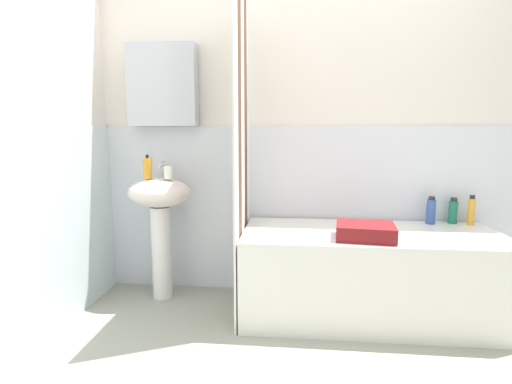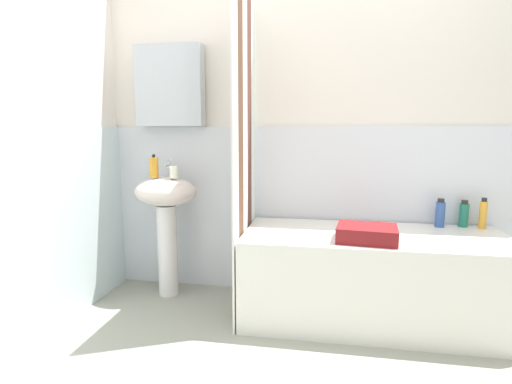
{
  "view_description": "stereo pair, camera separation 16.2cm",
  "coord_description": "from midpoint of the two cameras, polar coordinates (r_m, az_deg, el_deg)",
  "views": [
    {
      "loc": [
        -0.17,
        -1.54,
        1.17
      ],
      "look_at": [
        -0.39,
        0.69,
        0.82
      ],
      "focal_mm": 27.51,
      "sensor_mm": 36.0,
      "label": 1
    },
    {
      "loc": [
        -0.01,
        -1.52,
        1.17
      ],
      "look_at": [
        -0.39,
        0.69,
        0.82
      ],
      "focal_mm": 27.51,
      "sensor_mm": 36.0,
      "label": 2
    }
  ],
  "objects": [
    {
      "name": "wall_back_tiled",
      "position": [
        2.8,
        10.39,
        8.12
      ],
      "size": [
        3.6,
        0.18,
        2.4
      ],
      "color": "silver",
      "rests_on": "ground_plane"
    },
    {
      "name": "wall_left_tiled",
      "position": [
        2.39,
        -28.69,
        6.54
      ],
      "size": [
        0.07,
        1.81,
        2.4
      ],
      "color": "white",
      "rests_on": "ground_plane"
    },
    {
      "name": "sink",
      "position": [
        2.8,
        -11.34,
        -2.52
      ],
      "size": [
        0.44,
        0.34,
        0.85
      ],
      "color": "silver",
      "rests_on": "ground_plane"
    },
    {
      "name": "faucet",
      "position": [
        2.84,
        -10.92,
        3.51
      ],
      "size": [
        0.03,
        0.12,
        0.12
      ],
      "color": "silver",
      "rests_on": "sink"
    },
    {
      "name": "soap_dispenser",
      "position": [
        2.76,
        -12.98,
        3.52
      ],
      "size": [
        0.06,
        0.06,
        0.16
      ],
      "color": "orange",
      "rests_on": "sink"
    },
    {
      "name": "toothbrush_cup",
      "position": [
        2.71,
        -10.18,
        2.87
      ],
      "size": [
        0.06,
        0.06,
        0.08
      ],
      "primitive_type": "cylinder",
      "color": "white",
      "rests_on": "sink"
    },
    {
      "name": "bathtub",
      "position": [
        2.6,
        18.39,
        -11.69
      ],
      "size": [
        1.58,
        0.68,
        0.55
      ],
      "primitive_type": "cube",
      "color": "white",
      "rests_on": "ground_plane"
    },
    {
      "name": "shower_curtain",
      "position": [
        2.45,
        0.23,
        4.91
      ],
      "size": [
        0.01,
        0.68,
        2.0
      ],
      "color": "white",
      "rests_on": "ground_plane"
    },
    {
      "name": "conditioner_bottle",
      "position": [
        2.93,
        31.52,
        -2.78
      ],
      "size": [
        0.05,
        0.05,
        0.2
      ],
      "color": "gold",
      "rests_on": "bathtub"
    },
    {
      "name": "shampoo_bottle",
      "position": [
        2.93,
        29.4,
        -2.87
      ],
      "size": [
        0.06,
        0.06,
        0.18
      ],
      "color": "#1F715A",
      "rests_on": "bathtub"
    },
    {
      "name": "lotion_bottle",
      "position": [
        2.85,
        26.69,
        -2.84
      ],
      "size": [
        0.06,
        0.06,
        0.19
      ],
      "color": "#3558A3",
      "rests_on": "bathtub"
    },
    {
      "name": "towel_folded",
      "position": [
        2.34,
        17.74,
        -5.78
      ],
      "size": [
        0.36,
        0.29,
        0.09
      ],
      "primitive_type": "cube",
      "rotation": [
        0.0,
        0.0,
        -0.11
      ],
      "color": "maroon",
      "rests_on": "bathtub"
    }
  ]
}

